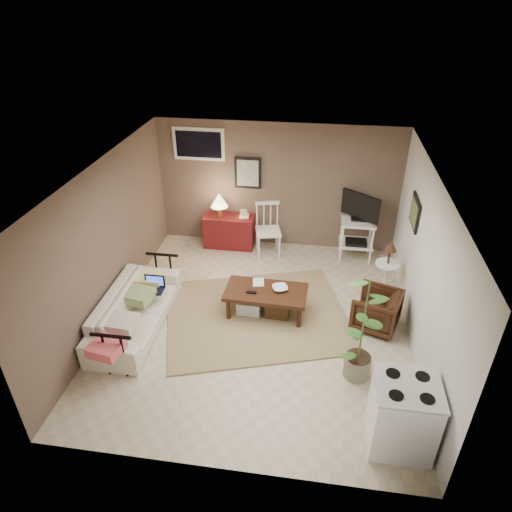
% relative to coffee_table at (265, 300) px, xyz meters
% --- Properties ---
extents(floor, '(5.00, 5.00, 0.00)m').
position_rel_coffee_table_xyz_m(floor, '(-0.08, -0.21, -0.26)').
color(floor, '#C1B293').
rests_on(floor, ground).
extents(art_back, '(0.50, 0.03, 0.60)m').
position_rel_coffee_table_xyz_m(art_back, '(-0.63, 2.26, 1.19)').
color(art_back, black).
extents(art_right, '(0.03, 0.60, 0.45)m').
position_rel_coffee_table_xyz_m(art_right, '(2.14, 0.84, 1.26)').
color(art_right, black).
extents(window, '(0.96, 0.03, 0.60)m').
position_rel_coffee_table_xyz_m(window, '(-1.53, 2.26, 1.69)').
color(window, white).
extents(rug, '(3.27, 2.91, 0.03)m').
position_rel_coffee_table_xyz_m(rug, '(-0.13, -0.07, -0.25)').
color(rug, '#998859').
rests_on(rug, floor).
extents(coffee_table, '(1.27, 0.69, 0.47)m').
position_rel_coffee_table_xyz_m(coffee_table, '(0.00, 0.00, 0.00)').
color(coffee_table, '#3A1C10').
rests_on(coffee_table, floor).
extents(sofa, '(0.60, 2.05, 0.80)m').
position_rel_coffee_table_xyz_m(sofa, '(-1.88, -0.57, 0.14)').
color(sofa, beige).
rests_on(sofa, floor).
extents(sofa_pillows, '(0.39, 1.95, 0.14)m').
position_rel_coffee_table_xyz_m(sofa_pillows, '(-1.83, -0.80, 0.23)').
color(sofa_pillows, beige).
rests_on(sofa_pillows, sofa).
extents(sofa_end_rails, '(0.55, 2.05, 0.69)m').
position_rel_coffee_table_xyz_m(sofa_end_rails, '(-1.77, -0.57, 0.08)').
color(sofa_end_rails, black).
rests_on(sofa_end_rails, floor).
extents(laptop, '(0.32, 0.23, 0.21)m').
position_rel_coffee_table_xyz_m(laptop, '(-1.69, -0.21, 0.26)').
color(laptop, black).
rests_on(laptop, sofa).
extents(red_console, '(0.96, 0.43, 1.11)m').
position_rel_coffee_table_xyz_m(red_console, '(-0.99, 2.04, 0.12)').
color(red_console, maroon).
rests_on(red_console, floor).
extents(spindle_chair, '(0.54, 0.54, 1.00)m').
position_rel_coffee_table_xyz_m(spindle_chair, '(-0.20, 1.88, 0.20)').
color(spindle_chair, white).
rests_on(spindle_chair, floor).
extents(tv_stand, '(0.65, 0.52, 1.30)m').
position_rel_coffee_table_xyz_m(tv_stand, '(1.44, 1.93, 0.42)').
color(tv_stand, white).
rests_on(tv_stand, floor).
extents(side_table, '(0.39, 0.39, 1.04)m').
position_rel_coffee_table_xyz_m(side_table, '(1.87, 0.78, 0.38)').
color(side_table, white).
rests_on(side_table, floor).
extents(armchair, '(0.77, 0.79, 0.66)m').
position_rel_coffee_table_xyz_m(armchair, '(1.67, -0.04, 0.06)').
color(armchair, '#32190E').
rests_on(armchair, floor).
extents(potted_plant, '(0.39, 0.39, 1.55)m').
position_rel_coffee_table_xyz_m(potted_plant, '(1.36, -1.10, 0.56)').
color(potted_plant, gray).
rests_on(potted_plant, floor).
extents(stove, '(0.69, 0.64, 0.90)m').
position_rel_coffee_table_xyz_m(stove, '(1.78, -2.08, 0.18)').
color(stove, white).
rests_on(stove, floor).
extents(bowl, '(0.24, 0.13, 0.23)m').
position_rel_coffee_table_xyz_m(bowl, '(0.22, 0.05, 0.30)').
color(bowl, '#3A1C10').
rests_on(bowl, coffee_table).
extents(book_table, '(0.17, 0.04, 0.23)m').
position_rel_coffee_table_xyz_m(book_table, '(-0.22, 0.17, 0.30)').
color(book_table, '#3A1C10').
rests_on(book_table, coffee_table).
extents(book_console, '(0.18, 0.04, 0.24)m').
position_rel_coffee_table_xyz_m(book_console, '(-0.77, 2.05, 0.50)').
color(book_console, '#3A1C10').
rests_on(book_console, red_console).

